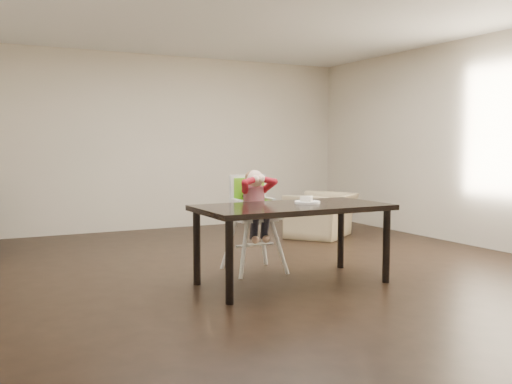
{
  "coord_description": "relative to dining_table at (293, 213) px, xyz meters",
  "views": [
    {
      "loc": [
        -2.87,
        -5.12,
        1.31
      ],
      "look_at": [
        -0.27,
        -0.03,
        0.84
      ],
      "focal_mm": 40.0,
      "sensor_mm": 36.0,
      "label": 1
    }
  ],
  "objects": [
    {
      "name": "ground",
      "position": [
        0.14,
        0.55,
        -0.67
      ],
      "size": [
        7.0,
        7.0,
        0.0
      ],
      "primitive_type": "plane",
      "color": "black",
      "rests_on": "ground"
    },
    {
      "name": "room_walls",
      "position": [
        0.14,
        0.55,
        1.18
      ],
      "size": [
        6.02,
        7.02,
        2.71
      ],
      "color": "beige",
      "rests_on": "ground"
    },
    {
      "name": "dining_table",
      "position": [
        0.0,
        0.0,
        0.0
      ],
      "size": [
        1.8,
        0.9,
        0.75
      ],
      "color": "black",
      "rests_on": "ground"
    },
    {
      "name": "high_chair",
      "position": [
        -0.08,
        0.66,
        0.07
      ],
      "size": [
        0.46,
        0.46,
        1.05
      ],
      "rotation": [
        0.0,
        0.0,
        -0.05
      ],
      "color": "white",
      "rests_on": "ground"
    },
    {
      "name": "plate",
      "position": [
        0.19,
        0.04,
        0.1
      ],
      "size": [
        0.32,
        0.32,
        0.07
      ],
      "rotation": [
        0.0,
        0.0,
        0.36
      ],
      "color": "white",
      "rests_on": "dining_table"
    },
    {
      "name": "armchair",
      "position": [
        1.79,
        2.2,
        -0.26
      ],
      "size": [
        1.13,
        1.06,
        0.83
      ],
      "primitive_type": "imported",
      "rotation": [
        0.0,
        0.0,
        3.77
      ],
      "color": "tan",
      "rests_on": "ground"
    }
  ]
}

